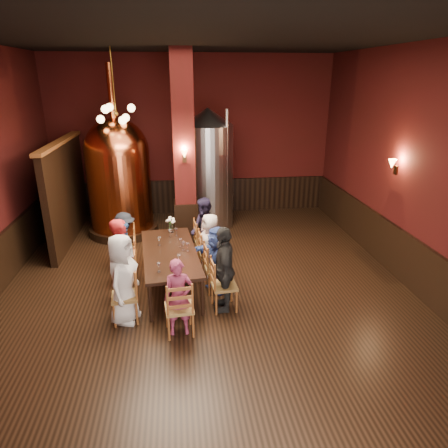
{
  "coord_description": "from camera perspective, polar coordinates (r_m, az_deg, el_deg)",
  "views": [
    {
      "loc": [
        -0.48,
        -6.64,
        3.9
      ],
      "look_at": [
        0.34,
        0.2,
        1.34
      ],
      "focal_mm": 32.0,
      "sensor_mm": 36.0,
      "label": 1
    }
  ],
  "objects": [
    {
      "name": "dining_table",
      "position": [
        7.74,
        -7.76,
        -4.32
      ],
      "size": [
        1.23,
        2.49,
        0.75
      ],
      "rotation": [
        0.0,
        0.0,
        0.1
      ],
      "color": "black",
      "rests_on": "ground"
    },
    {
      "name": "rose_vase",
      "position": [
        8.56,
        -7.61,
        0.25
      ],
      "size": [
        0.2,
        0.2,
        0.35
      ],
      "color": "white",
      "rests_on": "dining_table"
    },
    {
      "name": "sconce_wall",
      "position": [
        8.8,
        23.4,
        7.6
      ],
      "size": [
        0.2,
        0.2,
        0.36
      ],
      "primitive_type": null,
      "rotation": [
        0.0,
        0.0,
        1.57
      ],
      "color": "black",
      "rests_on": "room"
    },
    {
      "name": "chair_7",
      "position": [
        8.83,
        -2.77,
        -2.55
      ],
      "size": [
        0.5,
        0.5,
        0.92
      ],
      "primitive_type": null,
      "rotation": [
        0.0,
        0.0,
        1.67
      ],
      "color": "#995126",
      "rests_on": "ground"
    },
    {
      "name": "person_6",
      "position": [
        8.14,
        -1.99,
        -3.02
      ],
      "size": [
        0.59,
        0.74,
        1.33
      ],
      "primitive_type": "imported",
      "rotation": [
        0.0,
        0.0,
        5.0
      ],
      "color": "silver",
      "rests_on": "ground"
    },
    {
      "name": "chair_5",
      "position": [
        7.64,
        -1.06,
        -6.35
      ],
      "size": [
        0.5,
        0.5,
        0.92
      ],
      "primitive_type": null,
      "rotation": [
        0.0,
        0.0,
        1.67
      ],
      "color": "#995126",
      "rests_on": "ground"
    },
    {
      "name": "wine_glass_6",
      "position": [
        7.98,
        -9.23,
        -2.46
      ],
      "size": [
        0.07,
        0.07,
        0.17
      ],
      "primitive_type": null,
      "color": "white",
      "rests_on": "dining_table"
    },
    {
      "name": "person_0",
      "position": [
        6.8,
        -14.24,
        -7.64
      ],
      "size": [
        0.69,
        0.87,
        1.55
      ],
      "primitive_type": "imported",
      "rotation": [
        0.0,
        0.0,
        1.29
      ],
      "color": "silver",
      "rests_on": "ground"
    },
    {
      "name": "person_1",
      "position": [
        7.39,
        -14.17,
        -5.12
      ],
      "size": [
        0.42,
        0.6,
        1.59
      ],
      "primitive_type": "imported",
      "rotation": [
        0.0,
        0.0,
        1.5
      ],
      "color": "#AD1D20",
      "rests_on": "ground"
    },
    {
      "name": "wainscot_back",
      "position": [
        12.1,
        -4.3,
        4.01
      ],
      "size": [
        7.9,
        0.08,
        1.0
      ],
      "primitive_type": "cube",
      "color": "black",
      "rests_on": "ground"
    },
    {
      "name": "person_2",
      "position": [
        8.05,
        -14.0,
        -4.04
      ],
      "size": [
        0.41,
        0.68,
        1.3
      ],
      "primitive_type": "imported",
      "rotation": [
        0.0,
        0.0,
        1.41
      ],
      "color": "#2B5592",
      "rests_on": "ground"
    },
    {
      "name": "chair_3",
      "position": [
        8.74,
        -13.84,
        -3.41
      ],
      "size": [
        0.5,
        0.5,
        0.92
      ],
      "primitive_type": null,
      "rotation": [
        0.0,
        0.0,
        -1.47
      ],
      "color": "#995126",
      "rests_on": "ground"
    },
    {
      "name": "steel_vessel",
      "position": [
        10.68,
        -2.24,
        7.83
      ],
      "size": [
        1.5,
        1.5,
        3.16
      ],
      "rotation": [
        0.0,
        0.0,
        0.16
      ],
      "color": "#B2B2B7",
      "rests_on": "ground"
    },
    {
      "name": "sconce_column",
      "position": [
        9.3,
        -5.69,
        9.77
      ],
      "size": [
        0.2,
        0.2,
        0.36
      ],
      "primitive_type": null,
      "rotation": [
        0.0,
        0.0,
        3.14
      ],
      "color": "black",
      "rests_on": "column"
    },
    {
      "name": "wine_glass_3",
      "position": [
        7.85,
        -6.24,
        -2.71
      ],
      "size": [
        0.07,
        0.07,
        0.17
      ],
      "primitive_type": null,
      "color": "white",
      "rests_on": "dining_table"
    },
    {
      "name": "person_4",
      "position": [
        6.91,
        0.02,
        -6.43
      ],
      "size": [
        0.45,
        0.94,
        1.56
      ],
      "primitive_type": "imported",
      "rotation": [
        0.0,
        0.0,
        4.63
      ],
      "color": "black",
      "rests_on": "ground"
    },
    {
      "name": "room",
      "position": [
        6.86,
        -2.63,
        6.47
      ],
      "size": [
        10.0,
        10.02,
        4.5
      ],
      "color": "black",
      "rests_on": "ground"
    },
    {
      "name": "wine_glass_4",
      "position": [
        8.36,
        -7.74,
        -1.3
      ],
      "size": [
        0.07,
        0.07,
        0.17
      ],
      "primitive_type": null,
      "color": "white",
      "rests_on": "dining_table"
    },
    {
      "name": "chair_8",
      "position": [
        6.48,
        -6.42,
        -11.78
      ],
      "size": [
        0.5,
        0.5,
        0.92
      ],
      "primitive_type": null,
      "rotation": [
        0.0,
        0.0,
        3.24
      ],
      "color": "#995126",
      "rests_on": "ground"
    },
    {
      "name": "wine_glass_0",
      "position": [
        6.93,
        -9.29,
        -6.15
      ],
      "size": [
        0.07,
        0.07,
        0.17
      ],
      "primitive_type": null,
      "color": "white",
      "rests_on": "dining_table"
    },
    {
      "name": "person_8",
      "position": [
        6.39,
        -6.48,
        -10.42
      ],
      "size": [
        0.48,
        0.32,
        1.28
      ],
      "primitive_type": "imported",
      "rotation": [
        0.0,
        0.0,
        6.32
      ],
      "color": "#8B2E4F",
      "rests_on": "ground"
    },
    {
      "name": "chair_4",
      "position": [
        7.06,
        0.02,
        -8.74
      ],
      "size": [
        0.5,
        0.5,
        0.92
      ],
      "primitive_type": null,
      "rotation": [
        0.0,
        0.0,
        1.67
      ],
      "color": "#995126",
      "rests_on": "ground"
    },
    {
      "name": "chair_6",
      "position": [
        8.23,
        -1.97,
        -4.32
      ],
      "size": [
        0.5,
        0.5,
        0.92
      ],
      "primitive_type": null,
      "rotation": [
        0.0,
        0.0,
        1.67
      ],
      "color": "#995126",
      "rests_on": "ground"
    },
    {
      "name": "person_5",
      "position": [
        7.56,
        -1.07,
        -5.06
      ],
      "size": [
        0.9,
        1.25,
        1.3
      ],
      "primitive_type": "imported",
      "rotation": [
        0.0,
        0.0,
        5.19
      ],
      "color": "#314793",
      "rests_on": "ground"
    },
    {
      "name": "chair_2",
      "position": [
        8.13,
        -13.89,
        -5.27
      ],
      "size": [
        0.5,
        0.5,
        0.92
      ],
      "primitive_type": null,
      "rotation": [
        0.0,
        0.0,
        -1.47
      ],
      "color": "#995126",
      "rests_on": "ground"
    },
    {
      "name": "person_7",
      "position": [
        8.73,
        -2.8,
        -0.94
      ],
      "size": [
        0.56,
        0.78,
        1.45
      ],
      "primitive_type": "imported",
      "rotation": [
        0.0,
        0.0,
        5.04
      ],
      "color": "#221C39",
      "rests_on": "ground"
    },
    {
      "name": "chair_0",
      "position": [
        6.95,
        -14.02,
        -9.94
      ],
      "size": [
        0.5,
        0.5,
        0.92
      ],
      "primitive_type": null,
      "rotation": [
        0.0,
        0.0,
        -1.47
      ],
      "color": "#995126",
      "rests_on": "ground"
    },
    {
      "name": "wainscot_right",
      "position": [
        8.68,
        24.73,
        -4.65
      ],
      "size": [
        0.08,
        9.9,
        1.0
      ],
      "primitive_type": "cube",
      "color": "black",
      "rests_on": "ground"
    },
    {
      "name": "partition",
      "position": [
        10.56,
        -21.57,
        4.13
      ],
      "size": [
        0.22,
        3.5,
        2.4
      ],
      "primitive_type": "cube",
      "color": "black",
      "rests_on": "ground"
    },
    {
      "name": "chair_1",
      "position": [
        7.54,
        -13.95,
        -7.41
      ],
      "size": [
        0.5,
        0.5,
        0.92
      ],
      "primitive_type": null,
      "rotation": [
        0.0,
        0.0,
        -1.47
      ],
      "color": "#995126",
      "rests_on": "ground"
    },
    {
      "name": "person_3",
      "position": [
        8.67,
        -13.93,
        -2.39
      ],
      "size": [
        0.65,
        0.9,
        1.26
      ],
      "primitive_type": "imported",
      "rotation": [
        0.0,
        0.0,
        1.82
      ],
      "color": "black",
      "rests_on": "ground"
    },
    {
      "name": "copper_kettle",
      "position": [
        10.49,
        -14.77,
        6.66
      ],
      "size": [
        1.78,
        1.78,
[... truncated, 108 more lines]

